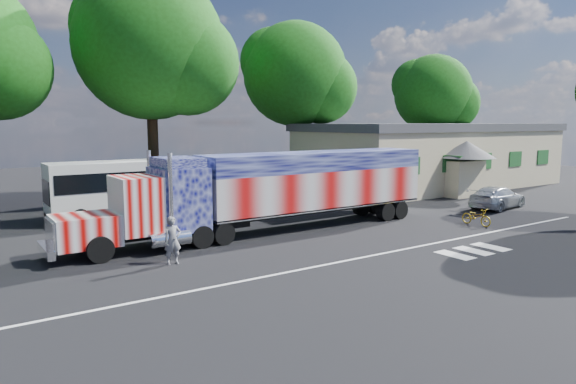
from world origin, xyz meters
TOP-DOWN VIEW (x-y plane):
  - ground at (0.00, 0.00)m, footprint 100.00×100.00m
  - lane_markings at (1.71, -3.77)m, footprint 30.00×2.67m
  - semi_truck at (-0.58, 3.07)m, footprint 19.17×3.03m
  - coach_bus at (-4.20, 10.91)m, footprint 10.91×2.54m
  - hall_building at (19.92, 10.86)m, footprint 22.40×12.80m
  - parked_car at (14.40, 1.07)m, footprint 4.94×2.57m
  - woman at (-7.05, 0.33)m, footprint 0.67×0.45m
  - bicycle at (8.72, -1.53)m, footprint 0.62×1.71m
  - tree_n_mid at (-1.96, 15.87)m, footprint 10.21×9.72m
  - tree_far_ne at (27.34, 17.16)m, footprint 8.06×7.68m
  - tree_ne_a at (9.91, 16.30)m, footprint 8.61×8.20m

SIDE VIEW (x-z plane):
  - ground at x=0.00m, z-range 0.00..0.00m
  - lane_markings at x=1.71m, z-range 0.00..0.01m
  - bicycle at x=8.72m, z-range 0.00..0.89m
  - parked_car at x=14.40m, z-range 0.00..1.37m
  - woman at x=-7.05m, z-range 0.00..1.81m
  - coach_bus at x=-4.20m, z-range 0.06..3.23m
  - semi_truck at x=-0.58m, z-range 0.06..4.15m
  - hall_building at x=19.92m, z-range 0.02..5.22m
  - tree_far_ne at x=27.34m, z-range 2.10..14.10m
  - tree_ne_a at x=9.91m, z-range 2.43..15.61m
  - tree_n_mid at x=-1.96m, z-range 2.66..17.83m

